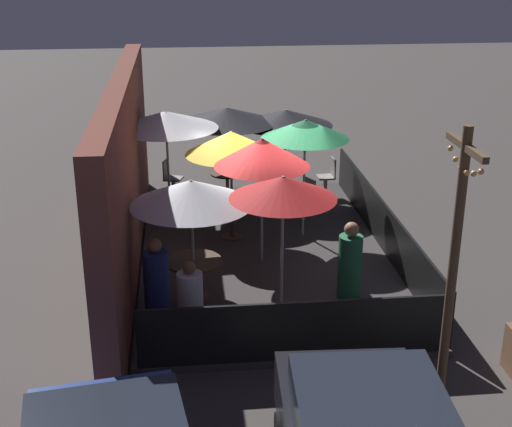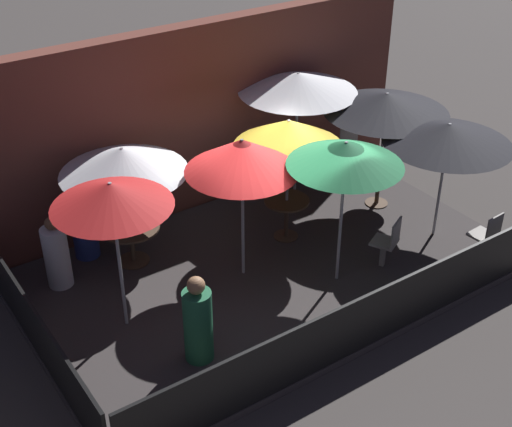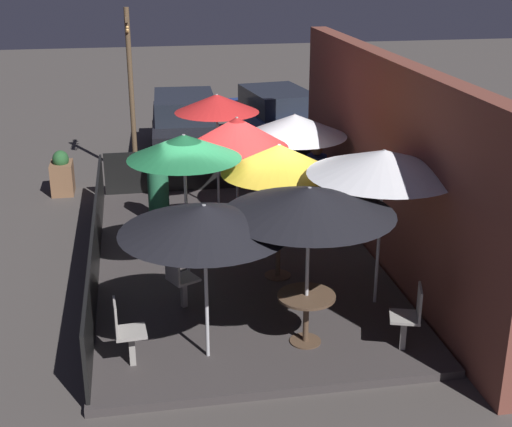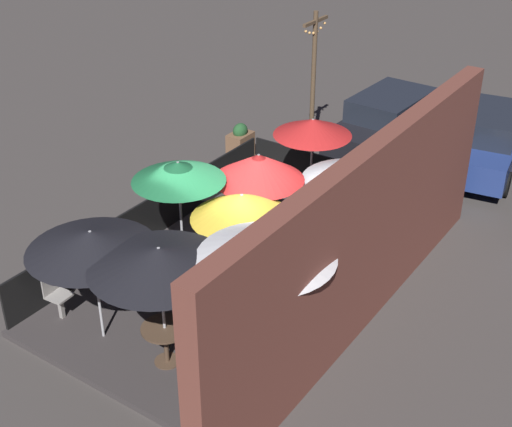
{
  "view_description": "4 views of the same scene",
  "coord_description": "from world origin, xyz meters",
  "views": [
    {
      "loc": [
        -13.01,
        1.55,
        5.98
      ],
      "look_at": [
        -0.58,
        0.24,
        1.16
      ],
      "focal_mm": 50.0,
      "sensor_mm": 36.0,
      "label": 1
    },
    {
      "loc": [
        -5.74,
        -7.98,
        7.19
      ],
      "look_at": [
        -0.33,
        -0.07,
        1.33
      ],
      "focal_mm": 50.0,
      "sensor_mm": 36.0,
      "label": 2
    },
    {
      "loc": [
        11.4,
        -1.65,
        5.32
      ],
      "look_at": [
        0.68,
        0.25,
        1.23
      ],
      "focal_mm": 50.0,
      "sensor_mm": 36.0,
      "label": 3
    },
    {
      "loc": [
        9.76,
        7.04,
        8.27
      ],
      "look_at": [
        -0.7,
        -0.11,
        1.1
      ],
      "focal_mm": 50.0,
      "sensor_mm": 36.0,
      "label": 4
    }
  ],
  "objects": [
    {
      "name": "patio_umbrella_6",
      "position": [
        0.73,
        -0.89,
        2.42
      ],
      "size": [
        1.79,
        1.79,
        2.5
      ],
      "color": "#B2B2B7",
      "rests_on": "patio_deck"
    },
    {
      "name": "patio_umbrella_3",
      "position": [
        1.96,
        1.9,
        2.39
      ],
      "size": [
        2.24,
        2.24,
        2.45
      ],
      "color": "#B2B2B7",
      "rests_on": "patio_deck"
    },
    {
      "name": "building_wall",
      "position": [
        0.0,
        2.67,
        1.8
      ],
      "size": [
        9.64,
        0.36,
        3.6
      ],
      "color": "brown",
      "rests_on": "ground_plane"
    },
    {
      "name": "patio_umbrella_0",
      "position": [
        -1.83,
        1.45,
        2.06
      ],
      "size": [
        2.06,
        2.06,
        2.15
      ],
      "color": "#B2B2B7",
      "rests_on": "patio_deck"
    },
    {
      "name": "dining_table_0",
      "position": [
        -1.83,
        1.45,
        0.68
      ],
      "size": [
        0.99,
        0.99,
        0.7
      ],
      "color": "#4C3828",
      "rests_on": "patio_deck"
    },
    {
      "name": "patio_chair_0",
      "position": [
        1.63,
        -1.1,
        0.63
      ],
      "size": [
        0.54,
        0.54,
        0.93
      ],
      "rotation": [
        0.0,
        0.0,
        2.03
      ],
      "color": "gray",
      "rests_on": "patio_deck"
    },
    {
      "name": "patio_umbrella_2",
      "position": [
        2.94,
        0.55,
        2.22
      ],
      "size": [
        2.29,
        2.29,
        2.28
      ],
      "color": "#B2B2B7",
      "rests_on": "patio_deck"
    },
    {
      "name": "planter_box",
      "position": [
        -4.62,
        -3.31,
        0.46
      ],
      "size": [
        0.7,
        0.49,
        1.01
      ],
      "color": "brown",
      "rests_on": "ground_plane"
    },
    {
      "name": "patron_0",
      "position": [
        -3.1,
        1.53,
        0.68
      ],
      "size": [
        0.57,
        0.57,
        1.27
      ],
      "rotation": [
        0.0,
        0.0,
        3.86
      ],
      "color": "silver",
      "rests_on": "patio_deck"
    },
    {
      "name": "parked_car_1",
      "position": [
        -7.72,
        2.34,
        0.85
      ],
      "size": [
        4.56,
        2.3,
        1.62
      ],
      "rotation": [
        0.0,
        0.0,
        0.14
      ],
      "color": "navy",
      "rests_on": "ground_plane"
    },
    {
      "name": "dining_table_1",
      "position": [
        0.78,
        0.6,
        0.72
      ],
      "size": [
        0.8,
        0.8,
        0.77
      ],
      "color": "#4C3828",
      "rests_on": "patio_deck"
    },
    {
      "name": "patio_umbrella_4",
      "position": [
        -2.64,
        0.03,
        2.37
      ],
      "size": [
        1.71,
        1.71,
        2.44
      ],
      "color": "#B2B2B7",
      "rests_on": "patio_deck"
    },
    {
      "name": "patio_deck",
      "position": [
        0.0,
        0.0,
        0.06
      ],
      "size": [
        8.04,
        4.87,
        0.12
      ],
      "color": "#383333",
      "rests_on": "ground_plane"
    },
    {
      "name": "dining_table_2",
      "position": [
        2.94,
        0.55,
        0.69
      ],
      "size": [
        0.8,
        0.8,
        0.73
      ],
      "color": "#4C3828",
      "rests_on": "patio_deck"
    },
    {
      "name": "fence_side_left",
      "position": [
        -3.98,
        0.0,
        0.59
      ],
      "size": [
        0.05,
        4.67,
        0.95
      ],
      "color": "black",
      "rests_on": "patio_deck"
    },
    {
      "name": "fence_front",
      "position": [
        0.0,
        -2.39,
        0.59
      ],
      "size": [
        7.84,
        0.05,
        0.95
      ],
      "color": "black",
      "rests_on": "patio_deck"
    },
    {
      "name": "patio_umbrella_1",
      "position": [
        0.78,
        0.6,
        2.16
      ],
      "size": [
        1.87,
        1.87,
        2.28
      ],
      "color": "#B2B2B7",
      "rests_on": "patio_deck"
    },
    {
      "name": "patio_umbrella_5",
      "position": [
        3.06,
        -0.84,
        2.11
      ],
      "size": [
        2.21,
        2.21,
        2.17
      ],
      "color": "#B2B2B7",
      "rests_on": "patio_deck"
    },
    {
      "name": "patron_2",
      "position": [
        -2.4,
        2.07,
        0.73
      ],
      "size": [
        0.47,
        0.47,
        1.38
      ],
      "rotation": [
        0.0,
        0.0,
        0.12
      ],
      "color": "navy",
      "rests_on": "patio_deck"
    },
    {
      "name": "patio_chair_1",
      "position": [
        3.37,
        1.88,
        0.64
      ],
      "size": [
        0.5,
        0.5,
        0.95
      ],
      "rotation": [
        0.0,
        0.0,
        -1.89
      ],
      "color": "gray",
      "rests_on": "patio_deck"
    },
    {
      "name": "patron_1",
      "position": [
        -2.1,
        -1.23,
        0.75
      ],
      "size": [
        0.57,
        0.57,
        1.4
      ],
      "rotation": [
        0.0,
        0.0,
        0.99
      ],
      "color": "#236642",
      "rests_on": "patio_deck"
    },
    {
      "name": "ground_plane",
      "position": [
        0.0,
        0.0,
        0.0
      ],
      "size": [
        60.0,
        60.0,
        0.0
      ],
      "primitive_type": "plane",
      "color": "#423D3A"
    },
    {
      "name": "patio_chair_2",
      "position": [
        3.11,
        -1.91,
        0.64
      ],
      "size": [
        0.43,
        0.43,
        0.95
      ],
      "rotation": [
        0.0,
        0.0,
        1.64
      ],
      "color": "gray",
      "rests_on": "patio_deck"
    },
    {
      "name": "patio_umbrella_7",
      "position": [
        -0.46,
        0.11,
        2.31
      ],
      "size": [
        1.79,
        1.79,
        2.46
      ],
      "color": "#B2B2B7",
      "rests_on": "patio_deck"
    },
    {
      "name": "light_post",
      "position": [
        -5.52,
        -1.64,
        2.25
      ],
      "size": [
        1.1,
        0.12,
        4.03
      ],
      "color": "brown",
      "rests_on": "ground_plane"
    },
    {
      "name": "parked_car_0",
      "position": [
        -7.43,
        -0.26,
        0.85
      ],
      "size": [
        4.52,
        1.96,
        1.62
      ],
      "rotation": [
        0.0,
        0.0,
        -0.05
      ],
      "color": "black",
      "rests_on": "ground_plane"
    }
  ]
}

